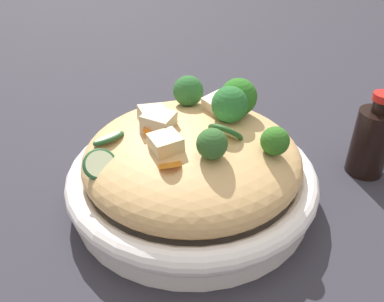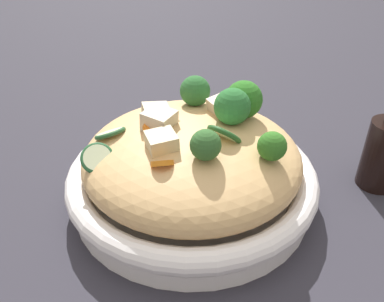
{
  "view_description": "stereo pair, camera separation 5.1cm",
  "coord_description": "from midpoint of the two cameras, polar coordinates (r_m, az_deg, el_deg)",
  "views": [
    {
      "loc": [
        0.13,
        -0.41,
        0.36
      ],
      "look_at": [
        0.0,
        0.0,
        0.08
      ],
      "focal_mm": 37.31,
      "sensor_mm": 36.0,
      "label": 1
    },
    {
      "loc": [
        0.18,
        -0.39,
        0.36
      ],
      "look_at": [
        0.0,
        0.0,
        0.08
      ],
      "focal_mm": 37.31,
      "sensor_mm": 36.0,
      "label": 2
    }
  ],
  "objects": [
    {
      "name": "ground_plane",
      "position": [
        0.56,
        2.65,
        -6.61
      ],
      "size": [
        3.0,
        3.0,
        0.0
      ],
      "primitive_type": "plane",
      "color": "#2D2B34"
    },
    {
      "name": "broccoli_florets",
      "position": [
        0.52,
        8.21,
        5.87
      ],
      "size": [
        0.19,
        0.18,
        0.07
      ],
      "color": "#9DC26E",
      "rests_on": "serving_bowl"
    },
    {
      "name": "serving_bowl",
      "position": [
        0.54,
        2.72,
        -4.38
      ],
      "size": [
        0.33,
        0.33,
        0.05
      ],
      "color": "white",
      "rests_on": "ground_plane"
    },
    {
      "name": "soy_sauce_bottle",
      "position": [
        0.62,
        27.95,
        -0.26
      ],
      "size": [
        0.05,
        0.05,
        0.13
      ],
      "color": "black",
      "rests_on": "ground_plane"
    },
    {
      "name": "chicken_chunks",
      "position": [
        0.51,
        0.65,
        4.23
      ],
      "size": [
        0.12,
        0.16,
        0.04
      ],
      "color": "beige",
      "rests_on": "serving_bowl"
    },
    {
      "name": "carrot_coins",
      "position": [
        0.5,
        2.14,
        3.13
      ],
      "size": [
        0.09,
        0.21,
        0.03
      ],
      "color": "orange",
      "rests_on": "serving_bowl"
    },
    {
      "name": "noodle_heap",
      "position": [
        0.52,
        2.84,
        -0.9
      ],
      "size": [
        0.28,
        0.28,
        0.1
      ],
      "color": "tan",
      "rests_on": "serving_bowl"
    },
    {
      "name": "zucchini_slices",
      "position": [
        0.49,
        -2.46,
        1.41
      ],
      "size": [
        0.19,
        0.14,
        0.05
      ],
      "color": "beige",
      "rests_on": "serving_bowl"
    }
  ]
}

